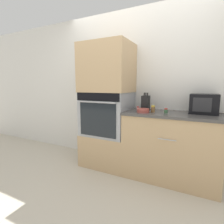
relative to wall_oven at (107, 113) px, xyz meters
name	(u,v)px	position (x,y,z in m)	size (l,w,h in m)	color
ground_plane	(121,177)	(0.38, -0.30, -0.85)	(12.00, 12.00, 0.00)	beige
wall_back	(137,88)	(0.38, 0.33, 0.40)	(8.00, 0.05, 2.50)	silver
oven_cabinet_base	(107,149)	(0.00, 0.00, -0.60)	(0.76, 0.60, 0.51)	tan
wall_oven	(107,113)	(0.00, 0.00, 0.00)	(0.74, 0.64, 0.68)	#9EA0A5
oven_cabinet_upper	(107,68)	(0.00, 0.00, 0.71)	(0.76, 0.60, 0.74)	tan
counter_unit	(170,146)	(1.00, 0.00, -0.38)	(1.25, 0.63, 0.93)	tan
microwave	(204,104)	(1.37, 0.12, 0.21)	(0.34, 0.28, 0.26)	black
knife_block	(146,103)	(0.60, 0.10, 0.19)	(0.10, 0.15, 0.26)	black
bowl	(143,110)	(0.63, -0.13, 0.11)	(0.17, 0.17, 0.05)	#B24C42
condiment_jar_near	(166,111)	(0.92, -0.04, 0.11)	(0.05, 0.05, 0.06)	#427047
condiment_jar_mid	(138,109)	(0.53, -0.05, 0.11)	(0.04, 0.04, 0.07)	silver
condiment_jar_far	(153,109)	(0.75, -0.05, 0.13)	(0.05, 0.05, 0.09)	brown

